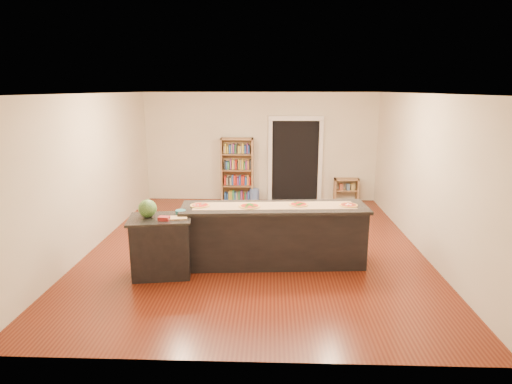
{
  "coord_description": "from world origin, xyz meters",
  "views": [
    {
      "loc": [
        0.29,
        -7.56,
        2.88
      ],
      "look_at": [
        0.0,
        0.2,
        1.0
      ],
      "focal_mm": 30.0,
      "sensor_mm": 36.0,
      "label": 1
    }
  ],
  "objects_px": {
    "kitchen_island": "(274,235)",
    "waste_bin": "(254,196)",
    "side_counter": "(161,246)",
    "low_shelf": "(346,190)",
    "watermelon": "(147,208)",
    "bookshelf": "(237,170)"
  },
  "relations": [
    {
      "from": "kitchen_island",
      "to": "waste_bin",
      "type": "distance_m",
      "value": 4.03
    },
    {
      "from": "kitchen_island",
      "to": "bookshelf",
      "type": "distance_m",
      "value": 4.21
    },
    {
      "from": "kitchen_island",
      "to": "watermelon",
      "type": "xyz_separation_m",
      "value": [
        -1.96,
        -0.5,
        0.58
      ]
    },
    {
      "from": "side_counter",
      "to": "watermelon",
      "type": "height_order",
      "value": "watermelon"
    },
    {
      "from": "kitchen_island",
      "to": "side_counter",
      "type": "height_order",
      "value": "kitchen_island"
    },
    {
      "from": "kitchen_island",
      "to": "waste_bin",
      "type": "height_order",
      "value": "kitchen_island"
    },
    {
      "from": "waste_bin",
      "to": "low_shelf",
      "type": "bearing_deg",
      "value": 2.97
    },
    {
      "from": "low_shelf",
      "to": "waste_bin",
      "type": "xyz_separation_m",
      "value": [
        -2.38,
        -0.12,
        -0.13
      ]
    },
    {
      "from": "bookshelf",
      "to": "waste_bin",
      "type": "distance_m",
      "value": 0.8
    },
    {
      "from": "kitchen_island",
      "to": "side_counter",
      "type": "bearing_deg",
      "value": -167.84
    },
    {
      "from": "side_counter",
      "to": "bookshelf",
      "type": "relative_size",
      "value": 0.58
    },
    {
      "from": "watermelon",
      "to": "kitchen_island",
      "type": "bearing_deg",
      "value": 14.37
    },
    {
      "from": "bookshelf",
      "to": "watermelon",
      "type": "relative_size",
      "value": 5.89
    },
    {
      "from": "bookshelf",
      "to": "low_shelf",
      "type": "distance_m",
      "value": 2.88
    },
    {
      "from": "side_counter",
      "to": "bookshelf",
      "type": "distance_m",
      "value": 4.69
    },
    {
      "from": "kitchen_island",
      "to": "watermelon",
      "type": "distance_m",
      "value": 2.1
    },
    {
      "from": "bookshelf",
      "to": "side_counter",
      "type": "bearing_deg",
      "value": -100.22
    },
    {
      "from": "side_counter",
      "to": "low_shelf",
      "type": "xyz_separation_m",
      "value": [
        3.66,
        4.62,
        -0.16
      ]
    },
    {
      "from": "low_shelf",
      "to": "waste_bin",
      "type": "distance_m",
      "value": 2.38
    },
    {
      "from": "side_counter",
      "to": "watermelon",
      "type": "distance_m",
      "value": 0.64
    },
    {
      "from": "kitchen_island",
      "to": "low_shelf",
      "type": "xyz_separation_m",
      "value": [
        1.89,
        4.11,
        -0.19
      ]
    },
    {
      "from": "bookshelf",
      "to": "waste_bin",
      "type": "relative_size",
      "value": 4.62
    }
  ]
}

